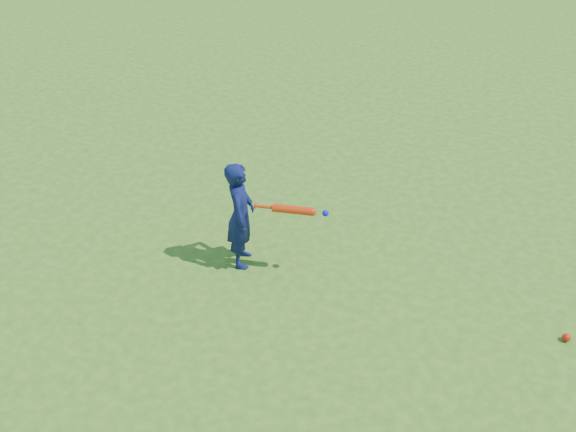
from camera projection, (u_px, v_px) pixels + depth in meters
name	position (u px, v px, depth m)	size (l,w,h in m)	color
ground	(239.00, 292.00, 6.54)	(80.00, 80.00, 0.00)	#356718
child	(240.00, 215.00, 6.61)	(0.44, 0.29, 1.21)	#0E1543
ground_ball_red	(566.00, 337.00, 5.95)	(0.08, 0.08, 0.08)	red
bat_swing	(296.00, 210.00, 6.39)	(0.74, 0.25, 0.09)	red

